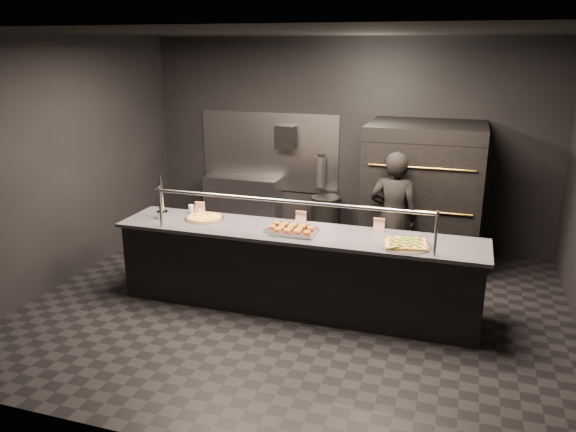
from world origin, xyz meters
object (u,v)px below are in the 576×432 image
at_px(pizza_oven, 423,194).
at_px(worker, 393,217).
at_px(service_counter, 296,269).
at_px(slider_tray_a, 288,228).
at_px(towel_dispenser, 286,137).
at_px(trash_bin, 326,221).
at_px(slider_tray_b, 294,230).
at_px(square_pizza, 406,244).
at_px(prep_shelf, 243,205).
at_px(beer_tap, 162,205).
at_px(fire_extinguisher, 321,172).
at_px(round_pizza, 204,218).

bearing_deg(pizza_oven, worker, -111.33).
bearing_deg(service_counter, slider_tray_a, 176.27).
xyz_separation_m(towel_dispenser, trash_bin, (0.70, -0.22, -1.18)).
relative_size(service_counter, slider_tray_b, 8.39).
bearing_deg(square_pizza, prep_shelf, 139.15).
xyz_separation_m(slider_tray_a, slider_tray_b, (0.10, -0.07, 0.00)).
bearing_deg(pizza_oven, beer_tap, -146.09).
distance_m(towel_dispenser, slider_tray_a, 2.59).
height_order(fire_extinguisher, square_pizza, fire_extinguisher).
relative_size(trash_bin, worker, 0.44).
height_order(beer_tap, trash_bin, beer_tap).
distance_m(service_counter, worker, 1.52).
distance_m(slider_tray_a, trash_bin, 2.24).
bearing_deg(trash_bin, towel_dispenser, 162.61).
distance_m(prep_shelf, slider_tray_a, 2.80).
distance_m(pizza_oven, prep_shelf, 2.88).
bearing_deg(prep_shelf, service_counter, -55.41).
bearing_deg(slider_tray_b, pizza_oven, 58.59).
distance_m(pizza_oven, square_pizza, 2.00).
xyz_separation_m(pizza_oven, trash_bin, (-1.40, 0.27, -0.60)).
xyz_separation_m(service_counter, pizza_oven, (1.20, 1.90, 0.50)).
bearing_deg(slider_tray_a, beer_tap, -179.17).
distance_m(beer_tap, round_pizza, 0.52).
bearing_deg(slider_tray_b, round_pizza, 172.06).
height_order(fire_extinguisher, trash_bin, fire_extinguisher).
distance_m(service_counter, beer_tap, 1.76).
bearing_deg(pizza_oven, slider_tray_b, -121.41).
relative_size(service_counter, fire_extinguisher, 8.12).
distance_m(service_counter, trash_bin, 2.18).
xyz_separation_m(service_counter, round_pizza, (-1.16, 0.10, 0.47)).
bearing_deg(worker, pizza_oven, -111.56).
bearing_deg(trash_bin, slider_tray_b, -84.90).
relative_size(prep_shelf, beer_tap, 2.19).
xyz_separation_m(round_pizza, trash_bin, (0.96, 2.07, -0.57)).
height_order(pizza_oven, square_pizza, pizza_oven).
bearing_deg(pizza_oven, slider_tray_a, -124.47).
distance_m(pizza_oven, slider_tray_a, 2.30).
xyz_separation_m(slider_tray_a, worker, (1.01, 1.15, -0.12)).
relative_size(towel_dispenser, round_pizza, 0.75).
distance_m(round_pizza, slider_tray_a, 1.06).
bearing_deg(worker, towel_dispenser, -34.53).
relative_size(pizza_oven, prep_shelf, 1.59).
relative_size(fire_extinguisher, worker, 0.30).
distance_m(service_counter, prep_shelf, 2.82).
xyz_separation_m(service_counter, worker, (0.91, 1.16, 0.36)).
xyz_separation_m(round_pizza, worker, (2.07, 1.06, -0.11)).
bearing_deg(prep_shelf, fire_extinguisher, 3.66).
bearing_deg(towel_dispenser, slider_tray_a, -71.46).
relative_size(service_counter, prep_shelf, 3.42).
bearing_deg(slider_tray_b, slider_tray_a, 144.39).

